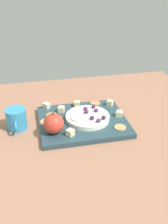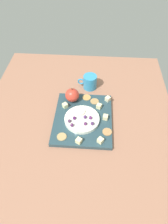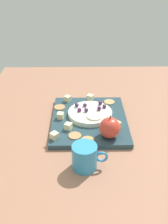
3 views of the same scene
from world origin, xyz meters
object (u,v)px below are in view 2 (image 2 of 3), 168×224
cheese_cube_2 (108,99)px  grape_0 (74,118)px  grape_4 (92,124)px  cracker_1 (62,137)px  cracker_0 (95,101)px  grape_1 (85,124)px  serving_dish (82,119)px  cheese_cube_1 (100,140)px  grape_6 (69,121)px  apple_whole (72,95)px  cracker_2 (87,97)px  cup (90,82)px  cheese_cube_0 (65,105)px  cheese_cube_5 (105,117)px  grape_2 (72,125)px  grape_5 (85,117)px  cracker_3 (107,132)px  apple_slice_0 (80,111)px  cheese_cube_3 (79,141)px  cheese_cube_4 (99,106)px  grape_3 (90,118)px  platter (83,119)px

cheese_cube_2 → grape_0: 22.98cm
grape_0 → grape_4: bearing=-107.8°
cracker_1 → cracker_0: bearing=-30.8°
grape_0 → grape_1: bearing=-118.9°
serving_dish → cheese_cube_1: bearing=-142.3°
grape_6 → cracker_0: bearing=-35.3°
serving_dish → apple_whole: (14.03, 6.26, 2.79)cm
cracker_1 → cracker_2: bearing=-20.4°
cracker_1 → cup: cup is taller
cheese_cube_0 → cheese_cube_5: bearing=-107.4°
grape_2 → grape_5: bearing=-46.9°
cracker_3 → cup: 35.23cm
apple_slice_0 → grape_2: bearing=163.3°
cheese_cube_0 → cheese_cube_1: same height
cheese_cube_1 → grape_1: bearing=42.2°
cheese_cube_5 → grape_5: (-1.81, 10.08, 1.46)cm
cheese_cube_3 → grape_5: size_ratio=1.33×
grape_0 → cheese_cube_4: bearing=-49.3°
cracker_1 → grape_3: grape_3 is taller
cheese_cube_4 → grape_2: bearing=139.3°
cheese_cube_1 → grape_6: grape_6 is taller
cracker_3 → apple_slice_0: bearing=53.4°
platter → grape_4: grape_4 is taller
apple_whole → cheese_cube_0: (-5.45, 3.27, -2.51)cm
apple_slice_0 → cracker_1: bearing=154.0°
apple_whole → grape_0: 15.21cm
cheese_cube_3 → apple_slice_0: (17.04, 1.06, 0.94)cm
serving_dish → grape_6: size_ratio=9.64×
grape_2 → grape_5: (5.48, -5.87, -0.04)cm
cracker_2 → cracker_1: bearing=159.6°
apple_whole → grape_0: size_ratio=4.12×
serving_dish → cheese_cube_5: cheese_cube_5 is taller
grape_4 → serving_dish: bearing=54.5°
cheese_cube_2 → cracker_1: bearing=139.9°
cheese_cube_1 → grape_2: grape_2 is taller
cheese_cube_5 → grape_2: bearing=114.6°
cracker_3 → apple_slice_0: (10.40, 14.01, 1.94)cm
platter → serving_dish: 2.79cm
cheese_cube_2 → serving_dish: bearing=139.4°
cheese_cube_5 → grape_5: bearing=100.2°
serving_dish → cracker_3: 14.03cm
cracker_3 → grape_4: 8.06cm
cracker_1 → grape_5: bearing=-43.5°
apple_whole → grape_1: (-18.00, -8.22, -1.14)cm
grape_4 → cracker_2: bearing=11.0°
cheese_cube_3 → cracker_2: (29.36, -1.81, -1.00)cm
platter → grape_5: bearing=-147.9°
cheese_cube_0 → cheese_cube_5: 22.18cm
cheese_cube_5 → cracker_0: cheese_cube_5 is taller
grape_2 → grape_6: (2.49, 1.54, -0.10)cm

